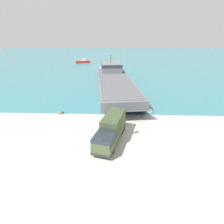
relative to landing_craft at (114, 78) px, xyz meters
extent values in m
plane|color=#B7B5AD|center=(1.68, -27.08, -1.68)|extent=(240.00, 240.00, 0.00)
cube|color=teal|center=(1.68, 68.76, -1.68)|extent=(240.00, 180.00, 0.01)
cube|color=slate|center=(0.38, -2.91, -0.68)|extent=(13.39, 35.96, 2.01)
cube|color=#56565B|center=(0.38, -2.91, 0.37)|extent=(12.50, 34.48, 0.08)
cube|color=slate|center=(-1.19, 9.12, 1.71)|extent=(7.46, 10.55, 2.75)
cube|color=#28333D|center=(-1.19, 9.12, 2.52)|extent=(7.65, 10.68, 0.83)
cylinder|color=#3F3F42|center=(-1.19, 9.12, 4.28)|extent=(0.16, 0.16, 2.40)
cube|color=#56565B|center=(2.92, -22.31, -0.58)|extent=(8.04, 5.04, 1.98)
cube|color=#475638|center=(0.41, -29.75, -0.65)|extent=(4.26, 8.50, 1.19)
cube|color=#475638|center=(-0.25, -32.37, 0.35)|extent=(2.80, 3.23, 0.83)
cube|color=#28333D|center=(-0.25, -32.37, 0.56)|extent=(2.88, 3.28, 0.41)
cube|color=#3C492E|center=(0.75, -28.41, 0.75)|extent=(3.44, 5.59, 1.61)
cube|color=#2D2D2D|center=(-0.57, -33.64, -1.10)|extent=(2.36, 0.81, 0.32)
cylinder|color=black|center=(0.70, -32.44, -1.01)|extent=(0.71, 1.39, 1.34)
cylinder|color=black|center=(-1.12, -31.98, -1.01)|extent=(0.71, 1.39, 1.34)
cylinder|color=black|center=(1.81, -28.06, -1.01)|extent=(0.71, 1.39, 1.34)
cylinder|color=black|center=(-0.01, -27.60, -1.01)|extent=(0.71, 1.39, 1.34)
cylinder|color=black|center=(2.08, -26.99, -1.01)|extent=(0.71, 1.39, 1.34)
cylinder|color=black|center=(0.26, -26.53, -1.01)|extent=(0.71, 1.39, 1.34)
cylinder|color=#566042|center=(3.51, -27.70, -1.28)|extent=(0.14, 0.14, 0.79)
cylinder|color=#566042|center=(3.48, -27.88, -1.28)|extent=(0.14, 0.14, 0.79)
cube|color=#566042|center=(3.49, -27.79, -0.57)|extent=(0.31, 0.47, 0.63)
sphere|color=tan|center=(3.49, -27.79, -0.15)|extent=(0.22, 0.22, 0.22)
cube|color=#B22323|center=(-16.95, 41.55, -1.22)|extent=(7.49, 4.48, 0.93)
cube|color=silver|center=(-16.45, 41.70, -0.24)|extent=(2.54, 2.36, 1.03)
cube|color=#B7BABF|center=(-4.68, 26.83, -1.32)|extent=(4.69, 8.07, 0.73)
cube|color=silver|center=(-4.46, 27.39, -0.55)|extent=(2.09, 2.70, 0.80)
sphere|color=gray|center=(7.39, -20.00, -1.68)|extent=(1.07, 1.07, 1.07)
sphere|color=#66605B|center=(-9.04, -21.11, -1.68)|extent=(1.12, 1.12, 1.12)
sphere|color=#66605B|center=(-9.41, -20.98, -1.68)|extent=(0.74, 0.74, 0.74)
camera|label=1|loc=(1.33, -49.69, 11.41)|focal=28.00mm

